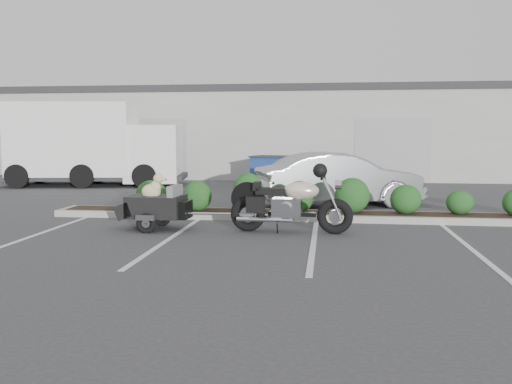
# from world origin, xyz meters

# --- Properties ---
(ground) EXTENTS (90.00, 90.00, 0.00)m
(ground) POSITION_xyz_m (0.00, 0.00, 0.00)
(ground) COLOR #38383A
(ground) RESTS_ON ground
(planter_kerb) EXTENTS (12.00, 1.00, 0.15)m
(planter_kerb) POSITION_xyz_m (1.00, 2.20, 0.07)
(planter_kerb) COLOR #9E9E93
(planter_kerb) RESTS_ON ground
(building) EXTENTS (26.00, 10.00, 4.00)m
(building) POSITION_xyz_m (0.00, 17.00, 2.00)
(building) COLOR #9EA099
(building) RESTS_ON ground
(motorcycle) EXTENTS (2.47, 0.83, 1.42)m
(motorcycle) POSITION_xyz_m (0.71, 0.38, 0.57)
(motorcycle) COLOR black
(motorcycle) RESTS_ON ground
(pet_trailer) EXTENTS (1.97, 1.10, 1.17)m
(pet_trailer) POSITION_xyz_m (-2.08, 0.40, 0.49)
(pet_trailer) COLOR black
(pet_trailer) RESTS_ON ground
(sedan) EXTENTS (4.70, 2.92, 1.46)m
(sedan) POSITION_xyz_m (1.75, 4.51, 0.73)
(sedan) COLOR #A5A6AD
(sedan) RESTS_ON ground
(dumpster) EXTENTS (2.00, 1.64, 1.13)m
(dumpster) POSITION_xyz_m (-0.54, 10.12, 0.57)
(dumpster) COLOR navy
(dumpster) RESTS_ON ground
(delivery_truck) EXTENTS (7.04, 3.25, 3.11)m
(delivery_truck) POSITION_xyz_m (-7.37, 9.30, 1.49)
(delivery_truck) COLOR white
(delivery_truck) RESTS_ON ground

